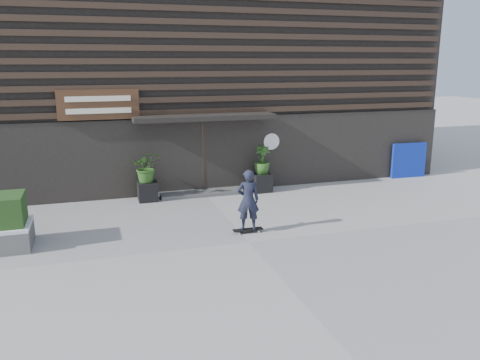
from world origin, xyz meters
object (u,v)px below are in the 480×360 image
object	(u,v)px
planter_pot_left	(148,191)
blue_tarp	(409,160)
planter_pot_right	(262,183)
skateboarder	(248,200)

from	to	relation	value
planter_pot_left	blue_tarp	world-z (taller)	blue_tarp
planter_pot_right	planter_pot_left	bearing A→B (deg)	180.00
blue_tarp	planter_pot_left	bearing A→B (deg)	-176.51
blue_tarp	skateboarder	world-z (taller)	skateboarder
planter_pot_right	skateboarder	distance (m)	4.15
blue_tarp	skateboarder	distance (m)	8.66
planter_pot_left	planter_pot_right	size ratio (longest dim) A/B	1.00
planter_pot_right	skateboarder	xyz separation A→B (m)	(-1.71, -3.74, 0.57)
blue_tarp	skateboarder	size ratio (longest dim) A/B	0.84
skateboarder	planter_pot_left	bearing A→B (deg)	119.25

